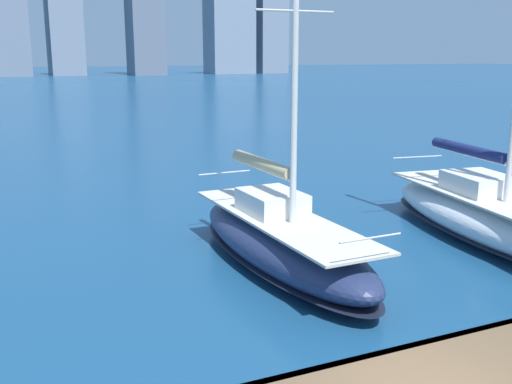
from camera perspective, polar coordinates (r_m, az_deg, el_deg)
name	(u,v)px	position (r m, az deg, el deg)	size (l,w,h in m)	color
sailboat_navy	(488,215)	(18.70, 21.22, -2.05)	(3.94, 9.45, 12.15)	silver
sailboat_tan	(280,239)	(15.20, 2.30, -4.49)	(2.38, 8.17, 9.54)	navy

